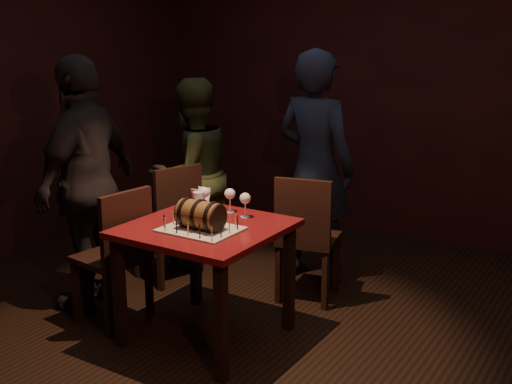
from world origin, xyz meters
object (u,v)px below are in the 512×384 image
at_px(pub_table, 206,242).
at_px(wine_glass_left, 204,194).
at_px(chair_left_front, 118,250).
at_px(barrel_cake, 200,215).
at_px(wine_glass_mid, 230,195).
at_px(wine_glass_right, 245,199).
at_px(person_back, 315,168).
at_px(person_left_front, 87,184).
at_px(chair_back, 306,233).
at_px(chair_left_rear, 172,217).
at_px(pint_of_ale, 199,204).
at_px(person_left_rear, 192,175).

height_order(pub_table, wine_glass_left, wine_glass_left).
bearing_deg(chair_left_front, barrel_cake, 5.06).
distance_m(wine_glass_mid, wine_glass_right, 0.15).
xyz_separation_m(pub_table, wine_glass_right, (0.11, 0.27, 0.23)).
relative_size(wine_glass_mid, person_back, 0.09).
bearing_deg(wine_glass_right, person_left_front, -165.78).
bearing_deg(barrel_cake, person_left_front, 175.09).
distance_m(pub_table, chair_back, 0.87).
height_order(wine_glass_right, chair_left_rear, chair_left_rear).
bearing_deg(person_back, pub_table, 89.68).
bearing_deg(pub_table, chair_left_front, -165.54).
relative_size(barrel_cake, person_left_front, 0.18).
relative_size(pub_table, wine_glass_right, 5.59).
xyz_separation_m(chair_left_rear, person_back, (0.88, 0.65, 0.37)).
distance_m(barrel_cake, pint_of_ale, 0.34).
bearing_deg(chair_left_front, wine_glass_right, 31.03).
distance_m(wine_glass_right, person_left_rear, 1.22).
distance_m(chair_left_rear, person_back, 1.15).
height_order(wine_glass_left, person_left_rear, person_left_rear).
relative_size(wine_glass_left, chair_left_rear, 0.17).
height_order(wine_glass_left, person_back, person_back).
bearing_deg(person_left_rear, chair_back, 100.12).
bearing_deg(chair_left_front, pub_table, 14.46).
relative_size(pint_of_ale, chair_back, 0.16).
relative_size(chair_back, chair_left_rear, 1.00).
distance_m(wine_glass_left, person_left_front, 0.84).
bearing_deg(person_left_front, pint_of_ale, 90.22).
height_order(pub_table, person_left_rear, person_left_rear).
distance_m(wine_glass_left, person_left_rear, 1.00).
xyz_separation_m(pint_of_ale, chair_back, (0.44, 0.66, -0.30)).
xyz_separation_m(pub_table, person_left_rear, (-0.87, 0.98, 0.13)).
distance_m(wine_glass_right, person_left_front, 1.15).
bearing_deg(person_left_front, barrel_cake, 73.28).
height_order(chair_left_rear, person_left_rear, person_left_rear).
xyz_separation_m(wine_glass_right, chair_back, (0.15, 0.55, -0.35)).
height_order(wine_glass_left, wine_glass_right, same).
distance_m(chair_left_rear, person_left_front, 0.75).
bearing_deg(chair_back, wine_glass_mid, -120.73).
relative_size(wine_glass_left, person_left_front, 0.09).
bearing_deg(barrel_cake, person_back, 87.27).
height_order(wine_glass_right, person_left_front, person_left_front).
height_order(barrel_cake, pint_of_ale, barrel_cake).
relative_size(barrel_cake, chair_left_rear, 0.35).
distance_m(pub_table, chair_left_front, 0.63).
distance_m(wine_glass_right, pint_of_ale, 0.31).
bearing_deg(pub_table, wine_glass_right, 67.52).
relative_size(pub_table, person_left_front, 0.51).
distance_m(pint_of_ale, chair_back, 0.85).
height_order(barrel_cake, wine_glass_left, barrel_cake).
bearing_deg(wine_glass_right, wine_glass_left, -176.55).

